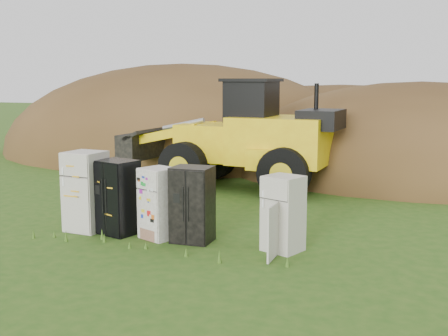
% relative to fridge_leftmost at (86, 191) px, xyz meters
% --- Properties ---
extents(ground, '(120.00, 120.00, 0.00)m').
position_rel_fridge_leftmost_xyz_m(ground, '(2.41, -0.00, -0.93)').
color(ground, '#2A5316').
rests_on(ground, ground).
extents(fridge_leftmost, '(0.88, 0.85, 1.87)m').
position_rel_fridge_leftmost_xyz_m(fridge_leftmost, '(0.00, 0.00, 0.00)').
color(fridge_leftmost, beige).
rests_on(fridge_leftmost, ground).
extents(fridge_black_side, '(1.05, 0.92, 1.71)m').
position_rel_fridge_leftmost_xyz_m(fridge_black_side, '(0.83, 0.01, -0.08)').
color(fridge_black_side, black).
rests_on(fridge_black_side, ground).
extents(fridge_sticker, '(0.91, 0.88, 1.59)m').
position_rel_fridge_leftmost_xyz_m(fridge_sticker, '(1.91, -0.01, -0.14)').
color(fridge_sticker, white).
rests_on(fridge_sticker, ground).
extents(fridge_dark_mid, '(0.87, 0.72, 1.66)m').
position_rel_fridge_leftmost_xyz_m(fridge_dark_mid, '(2.71, 0.00, -0.10)').
color(fridge_dark_mid, black).
rests_on(fridge_dark_mid, ground).
extents(fridge_open_door, '(0.90, 0.87, 1.58)m').
position_rel_fridge_leftmost_xyz_m(fridge_open_door, '(4.74, 0.04, -0.15)').
color(fridge_open_door, beige).
rests_on(fridge_open_door, ground).
extents(wheel_loader, '(7.52, 3.43, 3.55)m').
position_rel_fridge_leftmost_xyz_m(wheel_loader, '(1.17, 6.37, 0.84)').
color(wheel_loader, yellow).
rests_on(wheel_loader, ground).
extents(dirt_mound_right, '(15.15, 11.11, 6.91)m').
position_rel_fridge_leftmost_xyz_m(dirt_mound_right, '(7.12, 11.35, -0.93)').
color(dirt_mound_right, '#452E16').
rests_on(dirt_mound_right, ground).
extents(dirt_mound_left, '(18.23, 13.67, 8.55)m').
position_rel_fridge_leftmost_xyz_m(dirt_mound_left, '(-3.75, 13.71, -0.93)').
color(dirt_mound_left, '#452E16').
rests_on(dirt_mound_left, ground).
extents(dirt_mound_back, '(20.61, 13.74, 6.54)m').
position_rel_fridge_leftmost_xyz_m(dirt_mound_back, '(3.11, 18.33, -0.93)').
color(dirt_mound_back, '#452E16').
rests_on(dirt_mound_back, ground).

